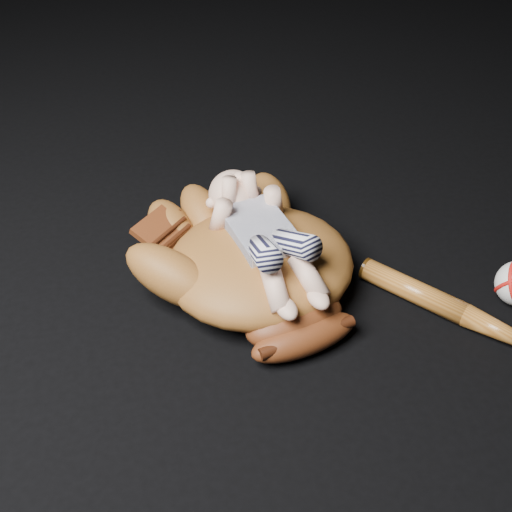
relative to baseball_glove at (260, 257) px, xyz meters
name	(u,v)px	position (x,y,z in m)	size (l,w,h in m)	color
baseball_glove	(260,257)	(0.00, 0.00, 0.00)	(0.42, 0.48, 0.15)	brown
newborn_baby	(266,236)	(0.01, -0.01, 0.05)	(0.16, 0.35, 0.14)	#E5B093
baseball_bat	(479,321)	(0.34, -0.19, -0.06)	(0.04, 0.44, 0.04)	#92531C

